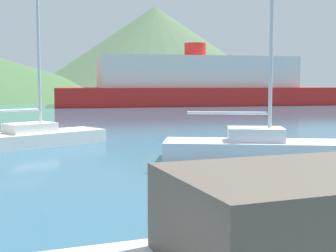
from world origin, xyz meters
name	(u,v)px	position (x,y,z in m)	size (l,w,h in m)	color
sailboat_inner	(30,135)	(-4.18, 20.01, 0.44)	(6.23, 3.99, 10.42)	white
sailboat_middle	(256,146)	(2.38, 13.97, 0.45)	(6.06, 4.18, 8.76)	silver
ferry_distant	(195,84)	(16.50, 51.08, 2.44)	(32.80, 14.24, 7.12)	red
hill_east	(155,52)	(24.04, 87.73, 8.65)	(51.10, 51.10, 17.29)	#4C6647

